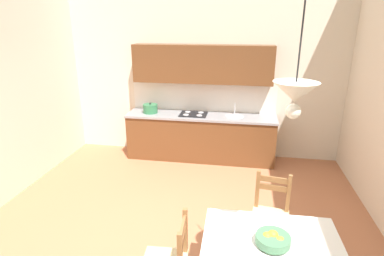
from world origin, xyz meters
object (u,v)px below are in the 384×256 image
dining_chair_kitchen_side (270,216)px  kitchen_cabinetry (201,117)px  fruit_bowl (273,239)px  pendant_lamp (295,93)px

dining_chair_kitchen_side → kitchen_cabinetry: bearing=115.4°
kitchen_cabinetry → fruit_bowl: bearing=-71.8°
pendant_lamp → dining_chair_kitchen_side: bearing=88.3°
kitchen_cabinetry → fruit_bowl: (1.12, -3.40, -0.04)m
dining_chair_kitchen_side → fruit_bowl: size_ratio=3.10×
dining_chair_kitchen_side → pendant_lamp: 1.95m
pendant_lamp → kitchen_cabinetry: bearing=108.3°
kitchen_cabinetry → pendant_lamp: pendant_lamp is taller
fruit_bowl → pendant_lamp: pendant_lamp is taller
pendant_lamp → fruit_bowl: bearing=112.8°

